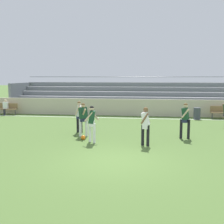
{
  "coord_description": "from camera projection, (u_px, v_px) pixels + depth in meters",
  "views": [
    {
      "loc": [
        1.13,
        -9.41,
        2.98
      ],
      "look_at": [
        -0.85,
        5.33,
        1.06
      ],
      "focal_mm": 44.05,
      "sensor_mm": 36.0,
      "label": 1
    }
  ],
  "objects": [
    {
      "name": "ground_plane",
      "position": [
        116.0,
        161.0,
        9.78
      ],
      "size": [
        160.0,
        160.0,
        0.0
      ],
      "primitive_type": "plane",
      "color": "#4C6B30"
    },
    {
      "name": "field_line_sideline",
      "position": [
        133.0,
        118.0,
        19.76
      ],
      "size": [
        44.0,
        0.12,
        0.01
      ],
      "primitive_type": "cube",
      "color": "white",
      "rests_on": "ground"
    },
    {
      "name": "sideline_wall",
      "position": [
        134.0,
        107.0,
        20.9
      ],
      "size": [
        48.0,
        0.16,
        1.28
      ],
      "primitive_type": "cube",
      "color": "beige",
      "rests_on": "ground"
    },
    {
      "name": "bleacher_stand",
      "position": [
        166.0,
        96.0,
        23.66
      ],
      "size": [
        26.58,
        4.47,
        2.99
      ],
      "color": "#B2B2B7",
      "rests_on": "ground"
    },
    {
      "name": "bench_centre_sideline",
      "position": [
        224.0,
        111.0,
        19.42
      ],
      "size": [
        1.8,
        0.4,
        0.9
      ],
      "color": "olive",
      "rests_on": "ground"
    },
    {
      "name": "bench_near_bin",
      "position": [
        6.0,
        108.0,
        21.58
      ],
      "size": [
        1.8,
        0.4,
        0.9
      ],
      "color": "olive",
      "rests_on": "ground"
    },
    {
      "name": "trash_bin",
      "position": [
        197.0,
        113.0,
        19.33
      ],
      "size": [
        0.48,
        0.48,
        0.81
      ],
      "primitive_type": "cylinder",
      "color": "#3D424C",
      "rests_on": "ground"
    },
    {
      "name": "spectator_seated",
      "position": [
        5.0,
        106.0,
        21.45
      ],
      "size": [
        0.36,
        0.42,
        1.21
      ],
      "color": "#2D2D38",
      "rests_on": "ground"
    },
    {
      "name": "player_dark_overlapping",
      "position": [
        83.0,
        116.0,
        13.69
      ],
      "size": [
        0.53,
        0.72,
        1.68
      ],
      "color": "white",
      "rests_on": "ground"
    },
    {
      "name": "player_dark_dropping_back",
      "position": [
        92.0,
        121.0,
        12.38
      ],
      "size": [
        0.61,
        0.46,
        1.68
      ],
      "color": "white",
      "rests_on": "ground"
    },
    {
      "name": "player_white_wide_right",
      "position": [
        146.0,
        123.0,
        11.81
      ],
      "size": [
        0.43,
        0.51,
        1.69
      ],
      "color": "black",
      "rests_on": "ground"
    },
    {
      "name": "player_white_on_ball",
      "position": [
        79.0,
        114.0,
        14.54
      ],
      "size": [
        0.4,
        0.47,
        1.69
      ],
      "color": "black",
      "rests_on": "ground"
    },
    {
      "name": "player_dark_deep_cover",
      "position": [
        185.0,
        117.0,
        13.15
      ],
      "size": [
        0.48,
        0.64,
        1.72
      ],
      "color": "black",
      "rests_on": "ground"
    },
    {
      "name": "soccer_ball",
      "position": [
        83.0,
        137.0,
        13.02
      ],
      "size": [
        0.22,
        0.22,
        0.22
      ],
      "primitive_type": "sphere",
      "color": "orange",
      "rests_on": "ground"
    }
  ]
}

